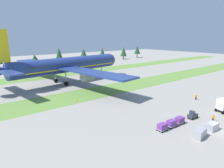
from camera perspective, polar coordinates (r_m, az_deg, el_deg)
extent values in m
plane|color=gray|center=(47.78, 27.86, -11.69)|extent=(400.00, 400.00, 0.00)
cube|color=olive|center=(71.98, -2.63, -1.95)|extent=(320.00, 13.63, 0.01)
cube|color=olive|center=(105.51, -15.33, 2.51)|extent=(320.00, 13.63, 0.01)
cylinder|color=navy|center=(85.31, -12.37, 5.40)|extent=(48.98, 12.85, 6.23)
sphere|color=navy|center=(100.89, -0.87, 6.89)|extent=(6.11, 6.11, 6.11)
cube|color=yellow|center=(85.46, -12.33, 4.67)|extent=(47.82, 12.81, 0.36)
cube|color=#283342|center=(86.90, -10.78, 6.13)|extent=(43.12, 12.10, 0.44)
cube|color=navy|center=(100.55, -20.07, 5.70)|extent=(12.11, 33.34, 0.56)
cylinder|color=#A3A3A8|center=(97.05, -18.05, 4.38)|extent=(5.17, 4.05, 3.43)
cube|color=navy|center=(68.43, -5.13, 3.22)|extent=(12.11, 33.34, 0.56)
cylinder|color=#A3A3A8|center=(73.20, -6.97, 2.21)|extent=(5.17, 4.05, 3.43)
cube|color=navy|center=(66.55, -27.24, 2.87)|extent=(5.90, 12.33, 0.39)
cylinder|color=#A3A3A8|center=(97.71, -3.04, 4.30)|extent=(0.44, 0.44, 6.10)
cylinder|color=black|center=(98.23, -3.02, 2.54)|extent=(1.25, 0.58, 1.20)
cylinder|color=#A3A3A8|center=(86.93, -15.79, 2.77)|extent=(0.44, 0.44, 5.85)
cylinder|color=black|center=(87.49, -15.67, 0.88)|extent=(1.77, 0.82, 1.70)
cylinder|color=#A3A3A8|center=(80.69, -13.04, 2.14)|extent=(0.44, 0.44, 5.85)
cylinder|color=black|center=(81.29, -12.93, 0.12)|extent=(1.77, 0.82, 1.70)
cube|color=#2D333D|center=(51.77, 22.02, -8.36)|extent=(2.66, 1.42, 0.77)
cube|color=#283342|center=(51.17, 21.86, -7.60)|extent=(0.75, 1.12, 0.90)
cylinder|color=black|center=(52.90, 22.01, -8.34)|extent=(0.61, 0.23, 0.60)
cylinder|color=black|center=(52.39, 23.03, -8.65)|extent=(0.61, 0.23, 0.60)
cylinder|color=black|center=(51.45, 20.91, -8.86)|extent=(0.61, 0.23, 0.60)
cylinder|color=black|center=(50.92, 21.95, -9.18)|extent=(0.61, 0.23, 0.60)
cube|color=#A3A3A8|center=(47.87, 18.67, -10.22)|extent=(2.27, 1.60, 0.10)
cube|color=#70388E|center=(47.64, 18.73, -9.56)|extent=(1.99, 1.41, 1.10)
cylinder|color=black|center=(48.94, 18.57, -9.94)|extent=(0.41, 0.14, 0.40)
cylinder|color=black|center=(48.24, 19.92, -10.40)|extent=(0.41, 0.14, 0.40)
cylinder|color=black|center=(47.67, 17.38, -10.49)|extent=(0.41, 0.14, 0.40)
cylinder|color=black|center=(46.96, 18.74, -10.97)|extent=(0.41, 0.14, 0.40)
cube|color=#A3A3A8|center=(45.69, 16.52, -11.22)|extent=(2.27, 1.60, 0.10)
cube|color=#70388E|center=(45.45, 16.57, -10.53)|extent=(1.99, 1.41, 1.10)
cylinder|color=black|center=(46.76, 16.46, -10.90)|extent=(0.41, 0.14, 0.40)
cylinder|color=black|center=(46.03, 17.84, -11.40)|extent=(0.41, 0.14, 0.40)
cylinder|color=black|center=(45.54, 15.14, -11.49)|extent=(0.41, 0.14, 0.40)
cylinder|color=black|center=(44.78, 16.54, -12.02)|extent=(0.41, 0.14, 0.40)
cube|color=#A3A3A8|center=(43.59, 14.13, -12.30)|extent=(2.27, 1.60, 0.10)
cube|color=#70388E|center=(43.34, 14.17, -11.58)|extent=(1.99, 1.41, 1.10)
cylinder|color=black|center=(44.66, 14.13, -11.94)|extent=(0.41, 0.14, 0.40)
cylinder|color=black|center=(43.89, 15.54, -12.49)|extent=(0.41, 0.14, 0.40)
cylinder|color=black|center=(43.49, 12.68, -12.57)|extent=(0.41, 0.14, 0.40)
cylinder|color=black|center=(42.70, 14.10, -13.16)|extent=(0.41, 0.14, 0.40)
cylinder|color=black|center=(59.75, 28.29, -6.34)|extent=(1.01, 0.56, 0.96)
cylinder|color=black|center=(58.92, 27.59, -6.52)|extent=(1.01, 0.56, 0.96)
cylinder|color=black|center=(57.75, 29.09, -7.08)|extent=(1.01, 0.56, 0.96)
cylinder|color=black|center=(51.87, 26.71, -9.10)|extent=(0.18, 0.18, 0.85)
cylinder|color=black|center=(51.81, 26.95, -9.15)|extent=(0.18, 0.18, 0.85)
cylinder|color=orange|center=(51.58, 26.92, -8.37)|extent=(0.36, 0.36, 0.62)
sphere|color=tan|center=(51.42, 26.97, -7.89)|extent=(0.24, 0.24, 0.24)
cylinder|color=orange|center=(51.65, 26.67, -8.35)|extent=(0.10, 0.10, 0.58)
cylinder|color=orange|center=(51.53, 27.15, -8.46)|extent=(0.10, 0.10, 0.58)
cylinder|color=black|center=(67.09, 22.86, -3.78)|extent=(0.18, 0.18, 0.85)
cylinder|color=black|center=(66.96, 22.71, -3.80)|extent=(0.18, 0.18, 0.85)
cylinder|color=orange|center=(66.83, 22.84, -3.19)|extent=(0.36, 0.36, 0.62)
sphere|color=tan|center=(66.71, 22.88, -2.81)|extent=(0.24, 0.24, 0.24)
cylinder|color=orange|center=(66.97, 23.00, -3.20)|extent=(0.10, 0.10, 0.58)
cylinder|color=orange|center=(66.70, 22.68, -3.23)|extent=(0.10, 0.10, 0.58)
cube|color=#A3A3A8|center=(43.48, 23.89, -12.50)|extent=(2.04, 1.65, 1.71)
cube|color=#A3A3A8|center=(42.51, 23.43, -13.07)|extent=(2.20, 1.86, 1.68)
cube|color=#A3A3A8|center=(47.59, 26.83, -10.64)|extent=(2.09, 1.71, 1.57)
cube|color=#A3A3A8|center=(47.07, 26.51, -10.91)|extent=(2.07, 1.69, 1.51)
cone|color=orange|center=(81.36, 12.25, -0.26)|extent=(0.44, 0.44, 0.54)
cone|color=orange|center=(66.33, 0.50, -3.07)|extent=(0.44, 0.44, 0.46)
cone|color=orange|center=(61.09, -9.93, -4.64)|extent=(0.44, 0.44, 0.64)
cylinder|color=#4C3823|center=(140.61, -21.03, 5.23)|extent=(0.70, 0.70, 2.58)
cone|color=#1E4223|center=(140.18, -21.16, 6.80)|extent=(5.66, 5.66, 5.20)
cylinder|color=#4C3823|center=(144.16, -14.72, 5.94)|extent=(0.70, 0.70, 2.97)
cone|color=#1E4223|center=(143.57, -14.86, 8.25)|extent=(5.37, 5.37, 8.75)
cylinder|color=#4C3823|center=(151.90, -8.03, 6.68)|extent=(0.70, 0.70, 3.40)
cone|color=#1E4223|center=(151.40, -8.10, 8.61)|extent=(5.89, 5.89, 6.88)
cylinder|color=#4C3823|center=(164.61, -2.75, 7.26)|extent=(0.70, 0.70, 3.17)
cone|color=#1E4223|center=(164.16, -2.77, 9.01)|extent=(5.07, 5.07, 6.91)
cylinder|color=#4C3823|center=(174.80, 3.28, 7.52)|extent=(0.70, 0.70, 2.61)
cone|color=#1E4223|center=(174.35, 3.30, 9.21)|extent=(5.50, 5.50, 7.77)
cylinder|color=#4C3823|center=(188.06, 7.15, 8.00)|extent=(0.70, 0.70, 3.61)
cone|color=#1E4223|center=(187.65, 7.20, 9.62)|extent=(5.64, 5.64, 7.07)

